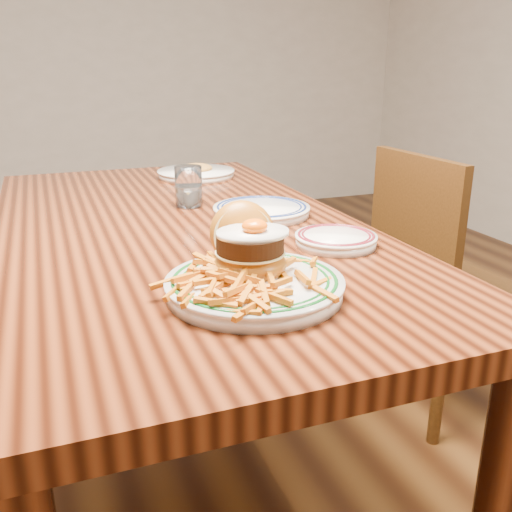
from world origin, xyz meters
name	(u,v)px	position (x,y,z in m)	size (l,w,h in m)	color
floor	(190,473)	(0.00, 0.00, 0.00)	(6.00, 6.00, 0.00)	black
table	(180,256)	(0.00, 0.00, 0.66)	(0.85, 1.60, 0.75)	black
chair_right	(438,279)	(0.85, 0.05, 0.47)	(0.42, 0.42, 0.87)	#3F240D
main_plate	(252,270)	(0.02, -0.48, 0.79)	(0.30, 0.32, 0.15)	white
side_plate	(336,239)	(0.27, -0.30, 0.77)	(0.18, 0.19, 0.03)	white
rear_plate	(262,210)	(0.22, -0.01, 0.77)	(0.25, 0.25, 0.03)	white
water_glass	(189,189)	(0.07, 0.15, 0.80)	(0.07, 0.07, 0.11)	white
far_plate	(196,173)	(0.19, 0.55, 0.77)	(0.26, 0.26, 0.05)	white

